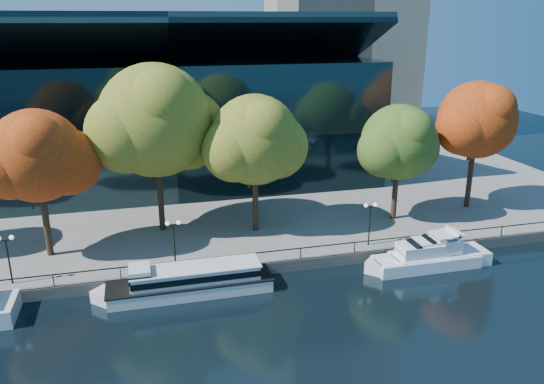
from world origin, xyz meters
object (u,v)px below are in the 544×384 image
object	(u,v)px
tour_boat	(186,280)
tree_4	(400,144)
tree_2	(158,123)
lamp_1	(174,233)
tree_3	(257,142)
tree_5	(478,122)
lamp_0	(7,248)
cruiser_far	(436,255)
tree_1	(39,158)
lamp_2	(370,214)
cruiser_near	(422,258)

from	to	relation	value
tour_boat	tree_4	distance (m)	25.23
tree_2	lamp_1	world-z (taller)	tree_2
tree_3	tree_5	bearing A→B (deg)	2.29
tree_3	tree_5	world-z (taller)	tree_5
tour_boat	tree_5	xyz separation A→B (m)	(31.89, 10.03, 9.30)
lamp_0	tour_boat	bearing A→B (deg)	-13.32
tree_2	tree_3	bearing A→B (deg)	-15.44
cruiser_far	tree_1	size ratio (longest dim) A/B	0.77
tree_3	lamp_1	distance (m)	11.85
tree_4	lamp_2	xyz separation A→B (m)	(-5.47, -5.61, -4.90)
tour_boat	cruiser_near	xyz separation A→B (m)	(20.28, -0.59, -0.20)
tour_boat	lamp_1	distance (m)	4.27
tree_5	lamp_2	size ratio (longest dim) A/B	3.39
tree_1	tree_5	xyz separation A→B (m)	(42.77, 2.02, 0.67)
tree_2	lamp_1	size ratio (longest dim) A/B	3.98
cruiser_far	tree_2	xyz separation A→B (m)	(-22.64, 11.90, 10.55)
tree_5	lamp_0	xyz separation A→B (m)	(-45.10, -6.90, -6.46)
tree_1	tree_4	bearing A→B (deg)	1.25
tree_1	tree_5	size ratio (longest dim) A/B	0.94
tree_2	tour_boat	bearing A→B (deg)	-85.27
cruiser_near	lamp_2	bearing A→B (deg)	132.38
tree_1	lamp_0	xyz separation A→B (m)	(-2.32, -4.88, -5.79)
cruiser_far	tree_4	world-z (taller)	tree_4
lamp_0	tree_5	bearing A→B (deg)	8.70
tree_4	lamp_0	distance (m)	36.34
tree_1	tour_boat	bearing A→B (deg)	-36.34
tree_2	lamp_2	size ratio (longest dim) A/B	3.98
tree_4	lamp_0	size ratio (longest dim) A/B	2.93
cruiser_near	tree_3	world-z (taller)	tree_3
cruiser_near	cruiser_far	bearing A→B (deg)	7.15
tour_boat	tree_4	world-z (taller)	tree_4
cruiser_far	lamp_1	size ratio (longest dim) A/B	2.45
lamp_0	tree_1	bearing A→B (deg)	64.52
lamp_0	cruiser_near	bearing A→B (deg)	-6.33
tree_1	tree_2	distance (m)	10.68
cruiser_near	tree_5	distance (m)	18.38
tree_4	lamp_0	bearing A→B (deg)	-171.04
lamp_0	lamp_1	size ratio (longest dim) A/B	1.00
cruiser_near	tree_3	bearing A→B (deg)	142.19
cruiser_far	tree_5	bearing A→B (deg)	45.67
cruiser_far	tree_5	xyz separation A→B (m)	(10.20, 10.44, 9.41)
tour_boat	cruiser_near	size ratio (longest dim) A/B	1.36
lamp_2	lamp_0	bearing A→B (deg)	180.00
lamp_0	tree_4	bearing A→B (deg)	8.96
tour_boat	cruiser_near	bearing A→B (deg)	-1.65
tour_boat	tree_5	distance (m)	34.70
tour_boat	cruiser_near	world-z (taller)	cruiser_near
tour_boat	lamp_0	distance (m)	13.87
tree_1	tree_2	world-z (taller)	tree_2
tree_5	tree_2	bearing A→B (deg)	177.44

